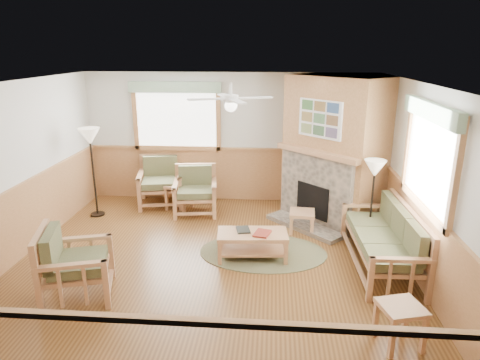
# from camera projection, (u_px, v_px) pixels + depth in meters

# --- Properties ---
(floor) EXTENTS (6.00, 6.00, 0.01)m
(floor) POSITION_uv_depth(u_px,v_px,m) (210.00, 265.00, 6.51)
(floor) COLOR brown
(floor) RESTS_ON ground
(ceiling) EXTENTS (6.00, 6.00, 0.01)m
(ceiling) POSITION_uv_depth(u_px,v_px,m) (206.00, 84.00, 5.71)
(ceiling) COLOR white
(ceiling) RESTS_ON floor
(wall_back) EXTENTS (6.00, 0.02, 2.70)m
(wall_back) POSITION_uv_depth(u_px,v_px,m) (230.00, 138.00, 8.97)
(wall_back) COLOR silver
(wall_back) RESTS_ON floor
(wall_front) EXTENTS (6.00, 0.02, 2.70)m
(wall_front) POSITION_uv_depth(u_px,v_px,m) (150.00, 297.00, 3.25)
(wall_front) COLOR silver
(wall_front) RESTS_ON floor
(wall_left) EXTENTS (0.02, 6.00, 2.70)m
(wall_left) POSITION_uv_depth(u_px,v_px,m) (8.00, 176.00, 6.33)
(wall_left) COLOR silver
(wall_left) RESTS_ON floor
(wall_right) EXTENTS (0.02, 6.00, 2.70)m
(wall_right) POSITION_uv_depth(u_px,v_px,m) (424.00, 186.00, 5.89)
(wall_right) COLOR silver
(wall_right) RESTS_ON floor
(wainscot) EXTENTS (6.00, 6.00, 1.10)m
(wainscot) POSITION_uv_depth(u_px,v_px,m) (210.00, 232.00, 6.35)
(wainscot) COLOR #AA7445
(wainscot) RESTS_ON floor
(fireplace) EXTENTS (3.11, 3.11, 2.70)m
(fireplace) POSITION_uv_depth(u_px,v_px,m) (334.00, 150.00, 7.91)
(fireplace) COLOR #AA7445
(fireplace) RESTS_ON floor
(window_back) EXTENTS (1.90, 0.16, 1.50)m
(window_back) POSITION_uv_depth(u_px,v_px,m) (175.00, 80.00, 8.66)
(window_back) COLOR white
(window_back) RESTS_ON wall_back
(window_right) EXTENTS (0.16, 1.90, 1.50)m
(window_right) POSITION_uv_depth(u_px,v_px,m) (438.00, 101.00, 5.35)
(window_right) COLOR white
(window_right) RESTS_ON wall_right
(ceiling_fan) EXTENTS (1.59, 1.59, 0.36)m
(ceiling_fan) POSITION_uv_depth(u_px,v_px,m) (231.00, 85.00, 5.98)
(ceiling_fan) COLOR white
(ceiling_fan) RESTS_ON ceiling
(sofa) EXTENTS (2.02, 0.87, 0.92)m
(sofa) POSITION_uv_depth(u_px,v_px,m) (382.00, 238.00, 6.33)
(sofa) COLOR tan
(sofa) RESTS_ON floor
(armchair_back_left) EXTENTS (1.04, 1.04, 0.99)m
(armchair_back_left) POSITION_uv_depth(u_px,v_px,m) (160.00, 182.00, 8.89)
(armchair_back_left) COLOR tan
(armchair_back_left) RESTS_ON floor
(armchair_back_right) EXTENTS (0.92, 0.92, 0.92)m
(armchair_back_right) POSITION_uv_depth(u_px,v_px,m) (195.00, 191.00, 8.44)
(armchair_back_right) COLOR tan
(armchair_back_right) RESTS_ON floor
(armchair_left) EXTENTS (1.07, 1.07, 0.96)m
(armchair_left) POSITION_uv_depth(u_px,v_px,m) (76.00, 263.00, 5.58)
(armchair_left) COLOR tan
(armchair_left) RESTS_ON floor
(coffee_table) EXTENTS (1.12, 0.63, 0.43)m
(coffee_table) POSITION_uv_depth(u_px,v_px,m) (252.00, 245.00, 6.67)
(coffee_table) COLOR tan
(coffee_table) RESTS_ON floor
(end_table_chairs) EXTENTS (0.57, 0.55, 0.52)m
(end_table_chairs) POSITION_uv_depth(u_px,v_px,m) (179.00, 197.00, 8.72)
(end_table_chairs) COLOR tan
(end_table_chairs) RESTS_ON floor
(end_table_sofa) EXTENTS (0.54, 0.53, 0.50)m
(end_table_sofa) POSITION_uv_depth(u_px,v_px,m) (399.00, 325.00, 4.70)
(end_table_sofa) COLOR tan
(end_table_sofa) RESTS_ON floor
(footstool) EXTENTS (0.47, 0.47, 0.38)m
(footstool) POSITION_uv_depth(u_px,v_px,m) (302.00, 221.00, 7.65)
(footstool) COLOR tan
(footstool) RESTS_ON floor
(braided_rug) EXTENTS (2.45, 2.45, 0.01)m
(braided_rug) POSITION_uv_depth(u_px,v_px,m) (263.00, 252.00, 6.90)
(braided_rug) COLOR brown
(braided_rug) RESTS_ON floor
(floor_lamp_left) EXTENTS (0.47, 0.47, 1.75)m
(floor_lamp_left) POSITION_uv_depth(u_px,v_px,m) (93.00, 173.00, 8.20)
(floor_lamp_left) COLOR black
(floor_lamp_left) RESTS_ON floor
(floor_lamp_right) EXTENTS (0.38, 0.38, 1.49)m
(floor_lamp_right) POSITION_uv_depth(u_px,v_px,m) (372.00, 204.00, 6.92)
(floor_lamp_right) COLOR black
(floor_lamp_right) RESTS_ON floor
(book_red) EXTENTS (0.29, 0.35, 0.03)m
(book_red) POSITION_uv_depth(u_px,v_px,m) (262.00, 232.00, 6.53)
(book_red) COLOR maroon
(book_red) RESTS_ON coffee_table
(book_dark) EXTENTS (0.25, 0.31, 0.03)m
(book_dark) POSITION_uv_depth(u_px,v_px,m) (243.00, 229.00, 6.67)
(book_dark) COLOR black
(book_dark) RESTS_ON coffee_table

